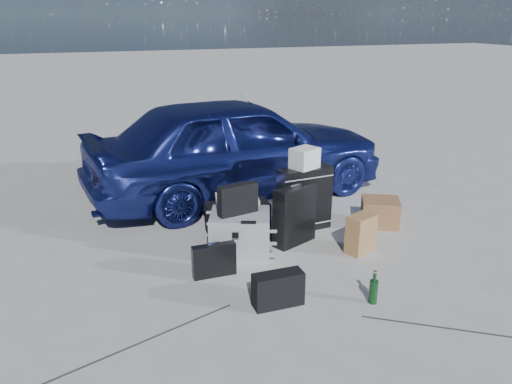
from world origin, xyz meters
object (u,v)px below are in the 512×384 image
Objects in this scene: suitcase_left at (295,215)px; suitcase_right at (304,199)px; green_bottle at (374,288)px; car at (237,146)px; cardboard_box at (380,212)px; pelican_case at (240,233)px; briefcase at (214,260)px; duffel_bag at (238,218)px.

suitcase_right is at bearing 27.67° from suitcase_left.
green_bottle is (-0.13, -1.55, -0.21)m from suitcase_right.
cardboard_box is (1.15, -1.50, -0.49)m from car.
green_bottle is (0.12, -1.25, -0.16)m from suitcase_left.
suitcase_left is at bearing 176.21° from car.
suitcase_right is at bearing 42.52° from pelican_case.
car is at bearing 93.91° from green_bottle.
suitcase_right is at bearing 29.93° from briefcase.
duffel_bag is 1.80m from green_bottle.
cardboard_box is at bearing 25.62° from pelican_case.
suitcase_right is (0.25, 0.29, 0.04)m from suitcase_left.
car is at bearing 76.32° from duffel_bag.
briefcase is at bearing 149.44° from car.
suitcase_right is 0.88m from cardboard_box.
cardboard_box is (0.83, -0.21, -0.20)m from suitcase_right.
duffel_bag is 1.57m from cardboard_box.
car is 5.75× the size of duffel_bag.
car is 9.52× the size of cardboard_box.
pelican_case reaches higher than green_bottle.
suitcase_left is at bearing 22.32° from briefcase.
briefcase is 1.39m from suitcase_right.
pelican_case is 0.49m from duffel_bag.
green_bottle is at bearing -38.45° from briefcase.
duffel_bag is at bearing 96.37° from pelican_case.
car reaches higher than suitcase_right.
suitcase_left is 0.39m from suitcase_right.
pelican_case is 1.67m from cardboard_box.
duffel_bag is (-0.70, 0.16, -0.18)m from suitcase_right.
car is 9.69× the size of briefcase.
duffel_bag reaches higher than briefcase.
car is 6.67× the size of pelican_case.
briefcase is 1.42× the size of green_bottle.
briefcase is 0.59× the size of duffel_bag.
duffel_bag is (-0.45, 0.46, -0.14)m from suitcase_left.
pelican_case is at bearing -163.26° from suitcase_right.
briefcase is at bearing -116.20° from duffel_bag.
suitcase_right is (1.20, 0.67, 0.19)m from briefcase.
suitcase_left is at bearing -133.94° from suitcase_right.
suitcase_left reaches higher than cardboard_box.
suitcase_left reaches higher than briefcase.
car reaches higher than suitcase_left.
suitcase_left is 0.92× the size of duffel_bag.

